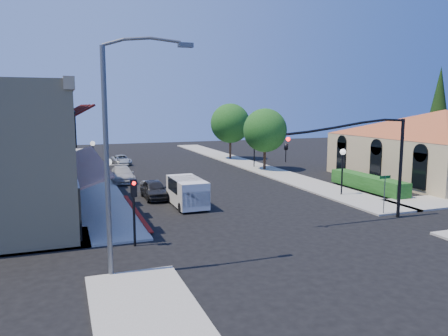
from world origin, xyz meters
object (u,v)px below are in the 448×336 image
object	(u,v)px
parked_car_a	(154,189)
parked_car_d	(121,160)
secondary_signal	(134,200)
street_tree_b	(230,123)
street_tree_a	(265,130)
parked_car_b	(152,189)
lamppost_left_near	(109,172)
lamppost_right_near	(343,160)
lamppost_left_far	(93,150)
signal_mast_arm	(372,152)
street_name_sign	(385,188)
lamppost_right_far	(254,143)
conifer_far	(439,109)
cobra_streetlight	(115,145)
white_van	(187,191)
parked_car_c	(122,174)

from	to	relation	value
parked_car_a	parked_car_d	bearing A→B (deg)	89.53
secondary_signal	street_tree_b	bearing A→B (deg)	61.23
street_tree_a	parked_car_b	distance (m)	16.80
lamppost_left_near	lamppost_right_near	bearing A→B (deg)	0.00
lamppost_left_near	lamppost_left_far	xyz separation A→B (m)	(0.00, 14.00, 0.00)
signal_mast_arm	street_name_sign	bearing A→B (deg)	23.20
signal_mast_arm	lamppost_left_far	xyz separation A→B (m)	(-14.36, 20.50, -1.35)
street_tree_a	lamppost_right_far	world-z (taller)	street_tree_a
lamppost_right_near	parked_car_a	size ratio (longest dim) A/B	0.90
conifer_far	parked_car_b	size ratio (longest dim) A/B	3.25
lamppost_right_near	street_tree_a	bearing A→B (deg)	88.77
lamppost_left_near	lamppost_right_near	xyz separation A→B (m)	(17.00, 0.00, 0.00)
signal_mast_arm	lamppost_left_far	world-z (taller)	signal_mast_arm
conifer_far	parked_car_d	distance (m)	36.01
cobra_streetlight	parked_car_b	bearing A→B (deg)	74.22
street_name_sign	lamppost_left_near	xyz separation A→B (m)	(-16.00, 5.80, 1.04)
secondary_signal	lamppost_left_far	distance (m)	20.60
signal_mast_arm	white_van	xyz separation A→B (m)	(-9.21, 7.16, -2.98)
street_tree_a	secondary_signal	bearing A→B (deg)	-129.21
lamppost_left_near	lamppost_left_far	size ratio (longest dim) A/B	1.00
parked_car_d	conifer_far	bearing A→B (deg)	-26.95
lamppost_right_far	parked_car_c	bearing A→B (deg)	-164.78
secondary_signal	lamppost_right_far	distance (m)	27.98
cobra_streetlight	parked_car_b	xyz separation A→B (m)	(4.24, 15.00, -4.71)
parked_car_d	signal_mast_arm	bearing A→B (deg)	-74.87
street_name_sign	parked_car_d	world-z (taller)	street_name_sign
parked_car_c	lamppost_right_far	bearing A→B (deg)	17.07
street_name_sign	parked_car_a	distance (m)	15.86
lamppost_left_near	parked_car_d	distance (m)	24.06
lamppost_right_far	parked_car_c	distance (m)	15.37
lamppost_right_far	white_van	xyz separation A→B (m)	(-11.85, -15.35, -1.63)
lamppost_right_near	white_van	size ratio (longest dim) A/B	0.83
white_van	conifer_far	bearing A→B (deg)	16.60
secondary_signal	street_name_sign	xyz separation A→B (m)	(15.50, 0.79, -0.62)
parked_car_c	street_tree_a	bearing A→B (deg)	9.44
parked_car_d	parked_car_b	bearing A→B (deg)	-94.65
parked_car_a	parked_car_b	bearing A→B (deg)	88.70
conifer_far	parked_car_d	world-z (taller)	conifer_far
street_name_sign	lamppost_right_far	size ratio (longest dim) A/B	0.70
parked_car_b	white_van	bearing A→B (deg)	-71.19
secondary_signal	parked_car_d	bearing A→B (deg)	83.97
street_tree_a	parked_car_d	world-z (taller)	street_tree_a
street_name_sign	parked_car_a	xyz separation A→B (m)	(-12.43, 9.80, -1.02)
street_tree_b	parked_car_c	size ratio (longest dim) A/B	1.49
secondary_signal	parked_car_c	xyz separation A→B (m)	(1.80, 18.59, -1.64)
secondary_signal	conifer_far	bearing A→B (deg)	24.75
secondary_signal	parked_car_a	xyz separation A→B (m)	(3.07, 10.59, -1.64)
street_tree_b	lamppost_left_near	size ratio (longest dim) A/B	1.97
secondary_signal	signal_mast_arm	bearing A→B (deg)	0.37
street_name_sign	cobra_streetlight	bearing A→B (deg)	-165.84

